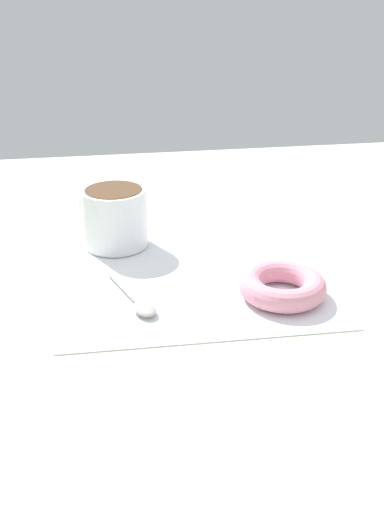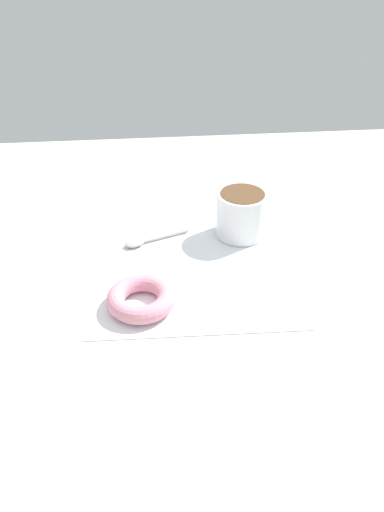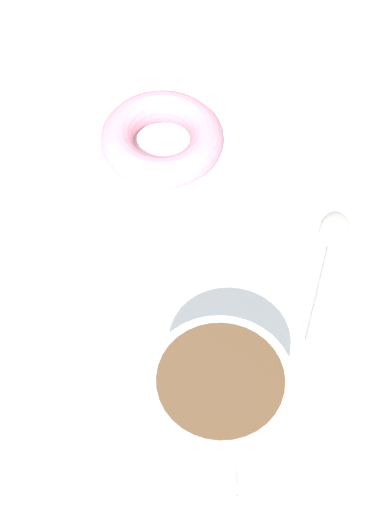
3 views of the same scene
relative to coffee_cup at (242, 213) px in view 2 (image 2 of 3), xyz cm
name	(u,v)px [view 2 (image 2 of 3)]	position (x,y,z in cm)	size (l,w,h in cm)	color
ground_plane	(189,278)	(11.09, -10.77, -5.61)	(120.00, 120.00, 2.00)	beige
napkin	(192,266)	(9.46, -10.05, -4.46)	(33.31, 33.31, 0.30)	white
coffee_cup	(242,213)	(0.00, 0.00, 0.00)	(9.93, 10.83, 8.33)	white
donut	(141,298)	(18.94, -18.71, -2.92)	(10.47, 10.47, 2.78)	pink
spoon	(143,241)	(1.75, -18.22, -3.91)	(5.59, 12.12, 0.90)	#B7B2A8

